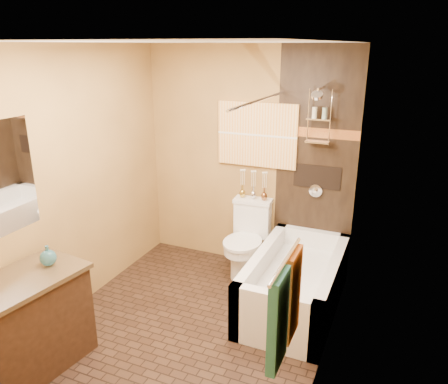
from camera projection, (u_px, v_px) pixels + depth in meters
The scene contains 22 objects.
floor at pixel (188, 330), 4.00m from camera, with size 3.00×3.00×0.00m, color black.
wall_left at pixel (70, 184), 4.05m from camera, with size 0.02×3.00×2.50m, color #AE8343.
wall_right at pixel (330, 224), 3.15m from camera, with size 0.02×3.00×2.50m, color #AE8343.
wall_back at pixel (247, 160), 4.91m from camera, with size 2.40×0.02×2.50m, color #AE8343.
wall_front at pixel (49, 291), 2.30m from camera, with size 2.40×0.02×2.50m, color #AE8343.
ceiling at pixel (179, 42), 3.20m from camera, with size 3.00×3.00×0.00m, color silver.
alcove_tile_back at pixel (315, 167), 4.61m from camera, with size 0.85×0.01×2.50m, color black.
alcove_tile_right at pixel (345, 193), 3.81m from camera, with size 0.01×1.50×2.50m, color black.
mosaic_band_back at pixel (318, 133), 4.48m from camera, with size 0.85×0.01×0.10m, color brown.
mosaic_band_right at pixel (347, 152), 3.70m from camera, with size 0.01×1.50×0.10m, color brown.
alcove_niche at pixel (317, 177), 4.63m from camera, with size 0.50×0.01×0.25m, color black.
shower_fixtures at pixel (318, 130), 4.37m from camera, with size 0.24×0.33×1.16m.
curtain_rod at pixel (261, 100), 3.86m from camera, with size 0.03×0.03×1.55m, color silver.
towel_bar at pixel (286, 260), 2.20m from camera, with size 0.02×0.02×0.55m, color silver.
towel_teal at pixel (278, 321), 2.17m from camera, with size 0.05×0.22×0.52m, color #20636D.
towel_rust at pixel (292, 295), 2.39m from camera, with size 0.05×0.22×0.52m, color #95581B.
sunset_painting at pixel (257, 135), 4.75m from camera, with size 0.90×0.04×0.70m, color gold.
bathtub at pixel (295, 287), 4.29m from camera, with size 0.80×1.50×0.55m.
toilet at pixel (247, 239), 4.87m from camera, with size 0.44×0.64×0.84m.
vanity at pixel (28, 323), 3.43m from camera, with size 0.68×0.98×0.81m.
teal_bottle at pixel (48, 256), 3.46m from camera, with size 0.13×0.13×0.21m, color #276977, non-canonical shape.
bud_vases at pixel (253, 184), 4.84m from camera, with size 0.33×0.07×0.32m.
Camera 1 is at (1.64, -2.98, 2.48)m, focal length 35.00 mm.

